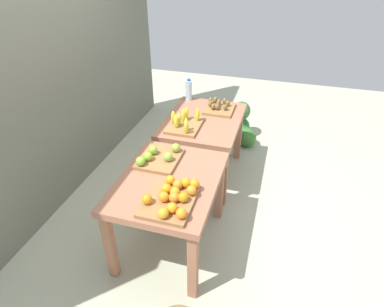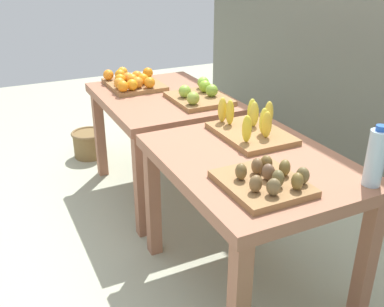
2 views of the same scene
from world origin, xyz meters
name	(u,v)px [view 1 (image 1 of 2)]	position (x,y,z in m)	size (l,w,h in m)	color
ground_plane	(189,203)	(0.00, 0.00, 0.00)	(8.00, 8.00, 0.00)	#B0B49A
back_wall	(48,52)	(0.00, 1.35, 1.50)	(4.40, 0.12, 3.00)	slate
display_table_left	(169,189)	(-0.56, 0.00, 0.63)	(1.04, 0.80, 0.74)	#A2684C
display_table_right	(203,127)	(0.56, 0.00, 0.63)	(1.04, 0.80, 0.74)	#A2684C
orange_bin	(172,197)	(-0.82, -0.12, 0.78)	(0.46, 0.39, 0.11)	#986D40
apple_bin	(159,157)	(-0.34, 0.17, 0.77)	(0.41, 0.34, 0.11)	#986D40
banana_crate	(185,123)	(0.32, 0.14, 0.78)	(0.44, 0.32, 0.17)	#986D40
kiwi_bin	(219,107)	(0.83, -0.11, 0.77)	(0.36, 0.32, 0.10)	#986D40
water_bottle	(189,90)	(1.00, 0.30, 0.86)	(0.08, 0.08, 0.26)	silver
watermelon_pile	(237,128)	(1.48, -0.26, 0.19)	(0.63, 0.68, 0.52)	#256D2B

